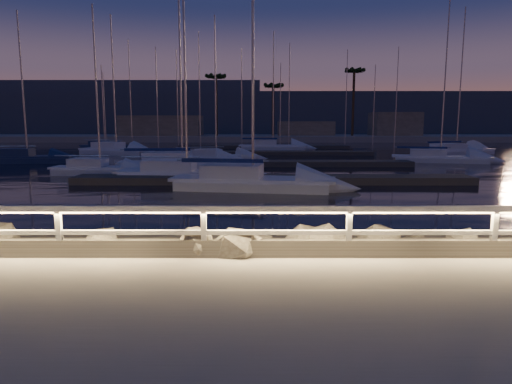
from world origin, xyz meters
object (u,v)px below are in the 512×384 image
(sailboat_b, at_px, (248,180))
(sailboat_g, at_px, (179,163))
(sailboat_f, at_px, (214,157))
(sailboat_i, at_px, (104,146))
(guard_rail, at_px, (297,219))
(sailboat_e, at_px, (25,158))
(sailboat_j, at_px, (115,150))
(sailboat_l, at_px, (454,150))
(sailboat_h, at_px, (438,157))
(sailboat_c, at_px, (183,173))
(sailboat_a, at_px, (98,168))
(sailboat_k, at_px, (271,146))

(sailboat_b, xyz_separation_m, sailboat_g, (-5.13, 9.70, 0.00))
(sailboat_f, bearing_deg, sailboat_i, 112.98)
(guard_rail, relative_size, sailboat_e, 3.58)
(sailboat_g, height_order, sailboat_i, sailboat_g)
(guard_rail, height_order, sailboat_b, sailboat_b)
(sailboat_j, bearing_deg, sailboat_l, 22.00)
(guard_rail, xyz_separation_m, sailboat_h, (14.56, 29.61, -0.97))
(sailboat_e, bearing_deg, sailboat_c, -43.58)
(sailboat_b, bearing_deg, sailboat_i, 127.40)
(sailboat_f, relative_size, sailboat_i, 1.17)
(sailboat_a, bearing_deg, sailboat_e, 139.68)
(sailboat_k, bearing_deg, sailboat_f, -105.61)
(sailboat_i, bearing_deg, sailboat_e, -86.15)
(sailboat_c, relative_size, sailboat_h, 1.03)
(sailboat_e, relative_size, sailboat_f, 1.02)
(sailboat_c, relative_size, sailboat_i, 1.33)
(sailboat_h, distance_m, sailboat_k, 22.30)
(sailboat_a, height_order, sailboat_c, sailboat_c)
(sailboat_i, distance_m, sailboat_j, 10.19)
(sailboat_k, bearing_deg, sailboat_b, -92.07)
(sailboat_e, height_order, sailboat_f, sailboat_e)
(sailboat_h, bearing_deg, sailboat_b, -118.45)
(sailboat_i, bearing_deg, sailboat_a, -68.37)
(sailboat_c, height_order, sailboat_l, sailboat_l)
(sailboat_e, bearing_deg, sailboat_g, -27.98)
(sailboat_a, height_order, sailboat_k, sailboat_k)
(sailboat_j, bearing_deg, sailboat_i, 137.43)
(guard_rail, relative_size, sailboat_a, 4.15)
(sailboat_c, bearing_deg, sailboat_h, 35.90)
(sailboat_f, bearing_deg, sailboat_b, -95.89)
(sailboat_a, height_order, sailboat_g, sailboat_g)
(sailboat_f, distance_m, sailboat_j, 14.65)
(sailboat_f, height_order, sailboat_j, sailboat_j)
(sailboat_a, relative_size, sailboat_c, 0.77)
(sailboat_c, height_order, sailboat_f, sailboat_c)
(guard_rail, relative_size, sailboat_b, 3.17)
(sailboat_g, bearing_deg, guard_rail, -82.14)
(sailboat_c, relative_size, sailboat_k, 0.97)
(guard_rail, distance_m, sailboat_c, 18.12)
(sailboat_l, bearing_deg, sailboat_h, -144.81)
(sailboat_h, bearing_deg, sailboat_l, 75.67)
(guard_rail, xyz_separation_m, sailboat_a, (-11.11, 20.12, -0.97))
(sailboat_g, bearing_deg, sailboat_j, 113.49)
(sailboat_a, height_order, sailboat_l, sailboat_l)
(sailboat_i, distance_m, sailboat_k, 21.07)
(sailboat_b, height_order, sailboat_j, sailboat_j)
(guard_rail, relative_size, sailboat_l, 2.96)
(guard_rail, height_order, sailboat_i, sailboat_i)
(sailboat_a, bearing_deg, sailboat_h, 23.62)
(sailboat_e, xyz_separation_m, sailboat_l, (39.98, 9.84, -0.01))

